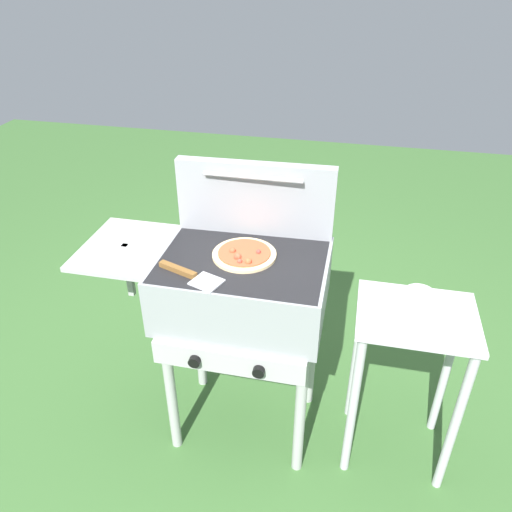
{
  "coord_description": "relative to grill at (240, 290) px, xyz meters",
  "views": [
    {
      "loc": [
        0.39,
        -1.54,
        1.91
      ],
      "look_at": [
        0.05,
        0.0,
        0.92
      ],
      "focal_mm": 35.15,
      "sensor_mm": 36.0,
      "label": 1
    }
  ],
  "objects": [
    {
      "name": "pizza_pepperoni",
      "position": [
        0.01,
        0.02,
        0.15
      ],
      "size": [
        0.24,
        0.24,
        0.04
      ],
      "color": "beige",
      "rests_on": "grill"
    },
    {
      "name": "prep_table",
      "position": [
        0.67,
        0.0,
        -0.22
      ],
      "size": [
        0.44,
        0.36,
        0.75
      ],
      "color": "#B2B2B7",
      "rests_on": "ground_plane"
    },
    {
      "name": "grill_lid_open",
      "position": [
        0.01,
        0.22,
        0.3
      ],
      "size": [
        0.63,
        0.09,
        0.3
      ],
      "color": "gray",
      "rests_on": "grill"
    },
    {
      "name": "spatula",
      "position": [
        -0.14,
        -0.15,
        0.15
      ],
      "size": [
        0.26,
        0.14,
        0.02
      ],
      "color": "#B7BABF",
      "rests_on": "grill"
    },
    {
      "name": "grill",
      "position": [
        0.0,
        0.0,
        0.0
      ],
      "size": [
        0.96,
        0.53,
        0.9
      ],
      "color": "gray",
      "rests_on": "ground_plane"
    },
    {
      "name": "topping_bowl_near",
      "position": [
        0.55,
        -0.08,
        0.01
      ],
      "size": [
        0.12,
        0.12,
        0.04
      ],
      "color": "silver",
      "rests_on": "prep_table"
    },
    {
      "name": "topping_bowl_far",
      "position": [
        0.68,
        0.08,
        0.01
      ],
      "size": [
        0.11,
        0.11,
        0.04
      ],
      "color": "silver",
      "rests_on": "prep_table"
    },
    {
      "name": "ground_plane",
      "position": [
        0.01,
        0.0,
        -0.76
      ],
      "size": [
        8.0,
        8.0,
        0.0
      ],
      "primitive_type": "plane",
      "color": "#38602D"
    }
  ]
}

